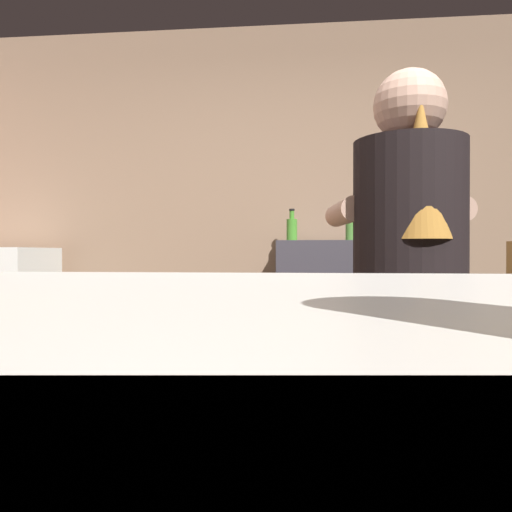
{
  "coord_description": "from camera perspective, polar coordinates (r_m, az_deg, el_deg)",
  "views": [
    {
      "loc": [
        0.03,
        -1.38,
        1.09
      ],
      "look_at": [
        -0.04,
        -0.75,
        1.09
      ],
      "focal_mm": 35.01,
      "sensor_mm": 36.0,
      "label": 1
    }
  ],
  "objects": [
    {
      "name": "wall_back",
      "position": [
        3.59,
        5.39,
        4.55
      ],
      "size": [
        5.2,
        0.1,
        2.7
      ],
      "primitive_type": "cube",
      "color": "#92735B",
      "rests_on": "ground"
    },
    {
      "name": "prep_counter",
      "position": [
        2.13,
        14.88,
        -16.59
      ],
      "size": [
        2.1,
        0.6,
        0.94
      ],
      "primitive_type": "cube",
      "color": "brown",
      "rests_on": "ground"
    },
    {
      "name": "back_shelf",
      "position": [
        3.35,
        9.85,
        -8.31
      ],
      "size": [
        0.85,
        0.36,
        1.17
      ],
      "primitive_type": "cube",
      "color": "#3C3942",
      "rests_on": "ground"
    },
    {
      "name": "bartender",
      "position": [
        1.6,
        17.17,
        -4.6
      ],
      "size": [
        0.45,
        0.53,
        1.65
      ],
      "rotation": [
        0.0,
        0.0,
        1.68
      ],
      "color": "#2C343B",
      "rests_on": "ground"
    },
    {
      "name": "mixing_bowl",
      "position": [
        2.0,
        -2.9,
        -3.23
      ],
      "size": [
        0.2,
        0.2,
        0.05
      ],
      "primitive_type": "cylinder",
      "color": "#CE4F33",
      "rests_on": "prep_counter"
    },
    {
      "name": "chefs_knife",
      "position": [
        2.06,
        22.61,
        -3.82
      ],
      "size": [
        0.24,
        0.05,
        0.01
      ],
      "primitive_type": "cube",
      "rotation": [
        0.0,
        0.0,
        -0.06
      ],
      "color": "silver",
      "rests_on": "prep_counter"
    },
    {
      "name": "bottle_hot_sauce",
      "position": [
        3.36,
        4.12,
        3.14
      ],
      "size": [
        0.07,
        0.07,
        0.22
      ],
      "color": "#448D2C",
      "rests_on": "back_shelf"
    },
    {
      "name": "bottle_soy",
      "position": [
        3.26,
        10.68,
        2.92
      ],
      "size": [
        0.06,
        0.06,
        0.17
      ],
      "color": "#477D33",
      "rests_on": "back_shelf"
    }
  ]
}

